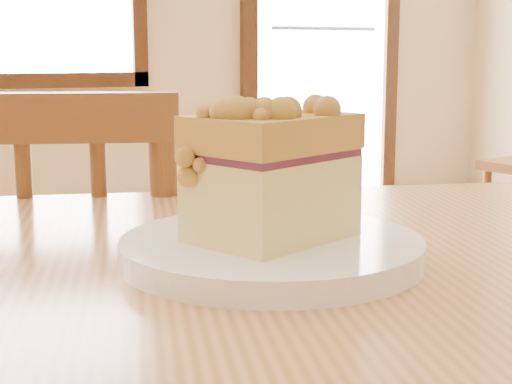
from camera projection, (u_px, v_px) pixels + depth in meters
entry_door at (322, 4)px, 4.78m from camera, size 1.08×0.06×2.29m
plate at (271, 251)px, 0.63m from camera, size 0.24×0.24×0.02m
cake_slice at (271, 167)px, 0.62m from camera, size 0.15×0.13×0.12m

